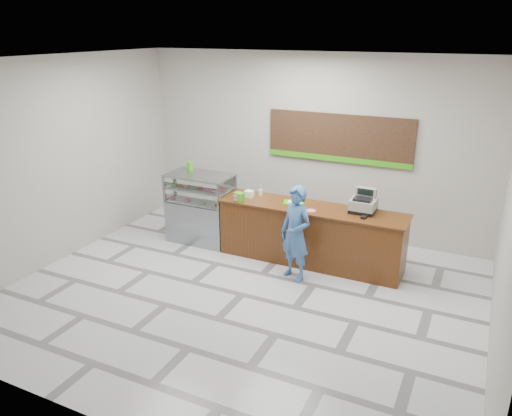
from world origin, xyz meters
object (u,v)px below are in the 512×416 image
at_px(sales_counter, 310,235).
at_px(customer, 296,233).
at_px(serving_tray, 294,202).
at_px(cash_register, 364,203).
at_px(display_case, 201,207).

height_order(sales_counter, customer, customer).
bearing_deg(serving_tray, customer, -83.29).
height_order(cash_register, serving_tray, cash_register).
bearing_deg(sales_counter, cash_register, 10.27).
height_order(serving_tray, customer, customer).
xyz_separation_m(sales_counter, serving_tray, (-0.35, 0.06, 0.52)).
height_order(sales_counter, cash_register, cash_register).
distance_m(display_case, cash_register, 3.11).
bearing_deg(display_case, sales_counter, -0.00).
distance_m(cash_register, serving_tray, 1.21).
distance_m(cash_register, customer, 1.25).
distance_m(sales_counter, cash_register, 1.08).
height_order(display_case, customer, customer).
bearing_deg(customer, cash_register, 64.95).
height_order(display_case, cash_register, cash_register).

